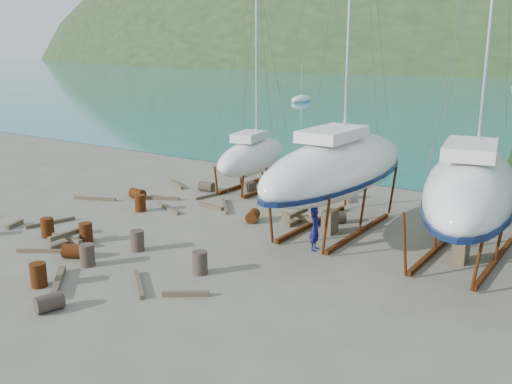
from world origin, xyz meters
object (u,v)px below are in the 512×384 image
Objects in this scene: large_sailboat_near at (337,167)px; worker at (315,229)px; large_sailboat_far at (471,187)px; small_sailboat_shore at (253,156)px.

large_sailboat_near is 9.95× the size of worker.
large_sailboat_near reaches higher than worker.
large_sailboat_far reaches higher than worker.
large_sailboat_far is at bearing -28.77° from small_sailboat_shore.
large_sailboat_near is at bearing -39.12° from small_sailboat_shore.
small_sailboat_shore is at bearing 37.63° from worker.
large_sailboat_near is at bearing 165.85° from large_sailboat_far.
worker is (8.20, -7.16, -1.12)m from small_sailboat_shore.
large_sailboat_near reaches higher than large_sailboat_far.
large_sailboat_far is 1.47× the size of small_sailboat_shore.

